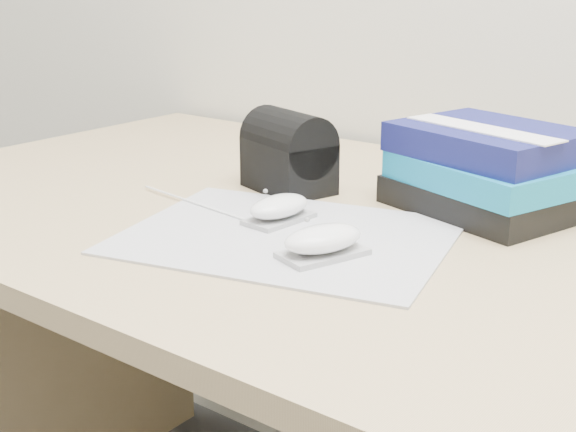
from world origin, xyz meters
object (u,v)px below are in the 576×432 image
Objects in this scene: pouch at (289,152)px; mouse_front at (323,241)px; desk at (420,381)px; mouse_rear at (279,208)px; book_stack at (488,170)px.

mouse_front is at bearing -44.45° from pouch.
desk is at bearing 82.91° from mouse_front.
desk is 0.37m from pouch.
pouch reaches higher than mouse_front.
mouse_rear is at bearing -56.61° from pouch.
pouch reaches higher than book_stack.
mouse_front reaches higher than desk.
mouse_rear reaches higher than desk.
pouch is at bearing -162.59° from book_stack.
mouse_rear is at bearing -130.32° from book_stack.
desk is 5.83× the size of book_stack.
book_stack is at bearing 64.58° from desk.
book_stack reaches higher than mouse_front.
mouse_rear is 0.16m from pouch.
book_stack is 1.88× the size of pouch.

